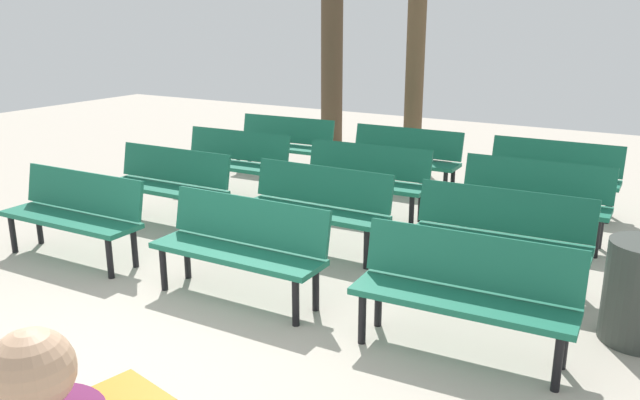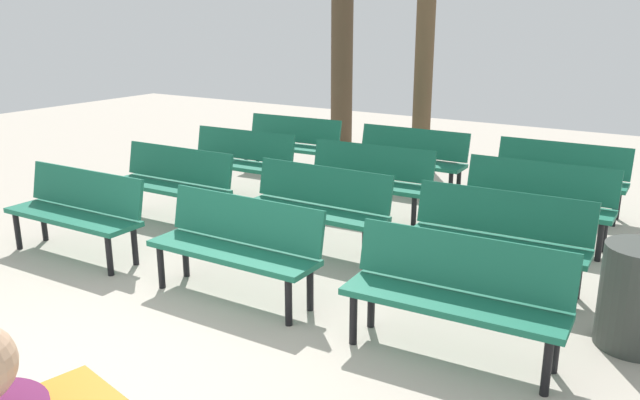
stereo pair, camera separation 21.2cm
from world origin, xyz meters
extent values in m
plane|color=#B2A899|center=(0.00, 0.00, 0.00)|extent=(24.00, 24.00, 0.00)
cube|color=#19664C|center=(-2.03, 1.40, 0.43)|extent=(1.61, 0.48, 0.05)
cube|color=#19664C|center=(-2.03, 1.60, 0.68)|extent=(1.60, 0.16, 0.40)
cylinder|color=black|center=(-2.73, 1.22, 0.20)|extent=(0.06, 0.06, 0.40)
cylinder|color=black|center=(-1.33, 1.26, 0.20)|extent=(0.06, 0.06, 0.40)
cylinder|color=black|center=(-2.73, 1.54, 0.20)|extent=(0.06, 0.06, 0.40)
cylinder|color=black|center=(-1.33, 1.58, 0.20)|extent=(0.06, 0.06, 0.40)
cube|color=#19664C|center=(0.00, 1.48, 0.43)|extent=(1.60, 0.46, 0.05)
cube|color=#19664C|center=(0.00, 1.68, 0.68)|extent=(1.60, 0.14, 0.40)
cylinder|color=black|center=(-0.70, 1.31, 0.20)|extent=(0.06, 0.06, 0.40)
cylinder|color=black|center=(0.70, 1.33, 0.20)|extent=(0.06, 0.06, 0.40)
cylinder|color=black|center=(-0.70, 1.63, 0.20)|extent=(0.06, 0.06, 0.40)
cylinder|color=black|center=(0.70, 1.65, 0.20)|extent=(0.06, 0.06, 0.40)
cube|color=#19664C|center=(1.98, 1.53, 0.43)|extent=(1.62, 0.52, 0.05)
cube|color=#19664C|center=(1.97, 1.73, 0.68)|extent=(1.60, 0.20, 0.40)
cylinder|color=black|center=(1.29, 1.34, 0.20)|extent=(0.06, 0.06, 0.40)
cylinder|color=black|center=(2.69, 1.41, 0.20)|extent=(0.06, 0.06, 0.40)
cylinder|color=black|center=(1.27, 1.66, 0.20)|extent=(0.06, 0.06, 0.40)
cylinder|color=black|center=(2.67, 1.73, 0.20)|extent=(0.06, 0.06, 0.40)
cube|color=#19664C|center=(-2.04, 2.76, 0.43)|extent=(1.61, 0.48, 0.05)
cube|color=#19664C|center=(-2.05, 2.96, 0.68)|extent=(1.60, 0.16, 0.40)
cylinder|color=black|center=(-2.74, 2.59, 0.20)|extent=(0.06, 0.06, 0.40)
cylinder|color=black|center=(-1.34, 2.62, 0.20)|extent=(0.06, 0.06, 0.40)
cylinder|color=black|center=(-2.74, 2.91, 0.20)|extent=(0.06, 0.06, 0.40)
cylinder|color=black|center=(-1.34, 2.94, 0.20)|extent=(0.06, 0.06, 0.40)
cube|color=#19664C|center=(-0.04, 2.84, 0.43)|extent=(1.60, 0.45, 0.05)
cube|color=#19664C|center=(-0.04, 3.04, 0.68)|extent=(1.60, 0.13, 0.40)
cylinder|color=black|center=(-0.74, 2.68, 0.20)|extent=(0.06, 0.06, 0.40)
cylinder|color=black|center=(0.66, 2.69, 0.20)|extent=(0.06, 0.06, 0.40)
cylinder|color=black|center=(-0.74, 3.00, 0.20)|extent=(0.06, 0.06, 0.40)
cylinder|color=black|center=(0.66, 3.01, 0.20)|extent=(0.06, 0.06, 0.40)
cube|color=#19664C|center=(1.87, 2.90, 0.43)|extent=(1.62, 0.52, 0.05)
cube|color=#19664C|center=(1.86, 3.10, 0.68)|extent=(1.60, 0.20, 0.40)
cylinder|color=black|center=(1.17, 2.70, 0.20)|extent=(0.06, 0.06, 0.40)
cylinder|color=black|center=(2.57, 2.77, 0.20)|extent=(0.06, 0.06, 0.40)
cylinder|color=black|center=(1.16, 3.02, 0.20)|extent=(0.06, 0.06, 0.40)
cylinder|color=black|center=(2.56, 3.09, 0.20)|extent=(0.06, 0.06, 0.40)
cube|color=#19664C|center=(-2.11, 4.12, 0.43)|extent=(1.62, 0.51, 0.05)
cube|color=#19664C|center=(-2.12, 4.32, 0.68)|extent=(1.60, 0.19, 0.40)
cylinder|color=black|center=(-2.81, 3.93, 0.20)|extent=(0.06, 0.06, 0.40)
cylinder|color=black|center=(-1.41, 3.99, 0.20)|extent=(0.06, 0.06, 0.40)
cylinder|color=black|center=(-2.82, 4.25, 0.20)|extent=(0.06, 0.06, 0.40)
cylinder|color=black|center=(-1.42, 4.31, 0.20)|extent=(0.06, 0.06, 0.40)
cube|color=#19664C|center=(-0.13, 4.15, 0.43)|extent=(1.62, 0.52, 0.05)
cube|color=#19664C|center=(-0.14, 4.35, 0.68)|extent=(1.60, 0.20, 0.40)
cylinder|color=black|center=(-0.82, 3.96, 0.20)|extent=(0.06, 0.06, 0.40)
cylinder|color=black|center=(0.58, 4.03, 0.20)|extent=(0.06, 0.06, 0.40)
cylinder|color=black|center=(-0.84, 4.27, 0.20)|extent=(0.06, 0.06, 0.40)
cylinder|color=black|center=(0.56, 4.35, 0.20)|extent=(0.06, 0.06, 0.40)
cube|color=#19664C|center=(1.85, 4.28, 0.43)|extent=(1.61, 0.47, 0.05)
cube|color=#19664C|center=(1.85, 4.48, 0.68)|extent=(1.60, 0.15, 0.40)
cylinder|color=black|center=(1.16, 4.11, 0.20)|extent=(0.06, 0.06, 0.40)
cylinder|color=black|center=(2.56, 4.14, 0.20)|extent=(0.06, 0.06, 0.40)
cylinder|color=black|center=(1.15, 4.43, 0.20)|extent=(0.06, 0.06, 0.40)
cylinder|color=black|center=(2.55, 4.46, 0.20)|extent=(0.06, 0.06, 0.40)
cube|color=#19664C|center=(-2.21, 5.49, 0.43)|extent=(1.62, 0.52, 0.05)
cube|color=#19664C|center=(-2.22, 5.69, 0.68)|extent=(1.60, 0.20, 0.40)
cylinder|color=black|center=(-2.90, 5.30, 0.20)|extent=(0.06, 0.06, 0.40)
cylinder|color=black|center=(-1.50, 5.37, 0.20)|extent=(0.06, 0.06, 0.40)
cylinder|color=black|center=(-2.91, 5.62, 0.20)|extent=(0.06, 0.06, 0.40)
cylinder|color=black|center=(-1.51, 5.69, 0.20)|extent=(0.06, 0.06, 0.40)
cube|color=#19664C|center=(-0.20, 5.51, 0.43)|extent=(1.61, 0.47, 0.05)
cube|color=#19664C|center=(-0.20, 5.71, 0.68)|extent=(1.60, 0.15, 0.40)
cylinder|color=black|center=(-0.89, 5.33, 0.20)|extent=(0.06, 0.06, 0.40)
cylinder|color=black|center=(0.51, 5.36, 0.20)|extent=(0.06, 0.06, 0.40)
cylinder|color=black|center=(-0.90, 5.65, 0.20)|extent=(0.06, 0.06, 0.40)
cylinder|color=black|center=(0.50, 5.68, 0.20)|extent=(0.06, 0.06, 0.40)
cube|color=#19664C|center=(1.81, 5.57, 0.43)|extent=(1.61, 0.47, 0.05)
cube|color=#19664C|center=(1.80, 5.77, 0.68)|extent=(1.60, 0.15, 0.40)
cylinder|color=black|center=(1.11, 5.40, 0.20)|extent=(0.06, 0.06, 0.40)
cylinder|color=black|center=(2.51, 5.42, 0.20)|extent=(0.06, 0.06, 0.40)
cylinder|color=black|center=(1.10, 5.72, 0.20)|extent=(0.06, 0.06, 0.40)
cylinder|color=black|center=(2.50, 5.74, 0.20)|extent=(0.06, 0.06, 0.40)
cylinder|color=#4C3A28|center=(-2.58, 7.75, 1.46)|extent=(0.40, 0.40, 2.93)
cylinder|color=brown|center=(-0.70, 7.12, 1.59)|extent=(0.30, 0.30, 3.18)
sphere|color=tan|center=(1.87, -1.73, 1.54)|extent=(0.22, 0.22, 0.22)
camera|label=1|loc=(3.21, -2.59, 2.40)|focal=35.82mm
camera|label=2|loc=(3.39, -2.48, 2.40)|focal=35.82mm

